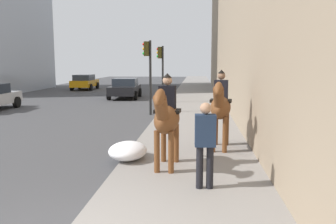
{
  "coord_description": "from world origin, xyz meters",
  "views": [
    {
      "loc": [
        -4.35,
        -1.92,
        2.58
      ],
      "look_at": [
        4.0,
        -1.21,
        1.4
      ],
      "focal_mm": 37.77,
      "sensor_mm": 36.0,
      "label": 1
    }
  ],
  "objects_px": {
    "mounted_horse_near": "(167,117)",
    "car_far_lane": "(85,82)",
    "traffic_light_near_curb": "(148,65)",
    "traffic_light_far_curb": "(161,65)",
    "mounted_horse_far": "(220,106)",
    "pedestrian_greeting": "(205,140)",
    "car_mid_lane": "(125,88)"
  },
  "relations": [
    {
      "from": "car_mid_lane",
      "to": "pedestrian_greeting",
      "type": "bearing_deg",
      "value": 13.56
    },
    {
      "from": "car_far_lane",
      "to": "traffic_light_near_curb",
      "type": "bearing_deg",
      "value": -153.65
    },
    {
      "from": "mounted_horse_far",
      "to": "pedestrian_greeting",
      "type": "xyz_separation_m",
      "value": [
        -3.23,
        0.49,
        -0.26
      ]
    },
    {
      "from": "mounted_horse_far",
      "to": "car_mid_lane",
      "type": "xyz_separation_m",
      "value": [
        15.27,
        5.9,
        -0.62
      ]
    },
    {
      "from": "mounted_horse_near",
      "to": "car_far_lane",
      "type": "bearing_deg",
      "value": -153.99
    },
    {
      "from": "mounted_horse_near",
      "to": "car_mid_lane",
      "type": "distance_m",
      "value": 17.81
    },
    {
      "from": "car_mid_lane",
      "to": "car_far_lane",
      "type": "relative_size",
      "value": 1.06
    },
    {
      "from": "pedestrian_greeting",
      "to": "traffic_light_far_curb",
      "type": "bearing_deg",
      "value": 6.25
    },
    {
      "from": "mounted_horse_far",
      "to": "traffic_light_near_curb",
      "type": "height_order",
      "value": "traffic_light_near_curb"
    },
    {
      "from": "mounted_horse_far",
      "to": "car_far_lane",
      "type": "height_order",
      "value": "mounted_horse_far"
    },
    {
      "from": "mounted_horse_near",
      "to": "traffic_light_near_curb",
      "type": "height_order",
      "value": "traffic_light_near_curb"
    },
    {
      "from": "mounted_horse_near",
      "to": "pedestrian_greeting",
      "type": "distance_m",
      "value": 1.57
    },
    {
      "from": "car_mid_lane",
      "to": "mounted_horse_far",
      "type": "bearing_deg",
      "value": 18.39
    },
    {
      "from": "mounted_horse_near",
      "to": "car_mid_lane",
      "type": "height_order",
      "value": "mounted_horse_near"
    },
    {
      "from": "mounted_horse_near",
      "to": "traffic_light_near_curb",
      "type": "distance_m",
      "value": 9.42
    },
    {
      "from": "mounted_horse_far",
      "to": "traffic_light_far_curb",
      "type": "bearing_deg",
      "value": -158.47
    },
    {
      "from": "mounted_horse_near",
      "to": "car_mid_lane",
      "type": "bearing_deg",
      "value": -161.17
    },
    {
      "from": "mounted_horse_near",
      "to": "car_far_lane",
      "type": "relative_size",
      "value": 0.56
    },
    {
      "from": "pedestrian_greeting",
      "to": "traffic_light_near_curb",
      "type": "bearing_deg",
      "value": 10.89
    },
    {
      "from": "traffic_light_near_curb",
      "to": "pedestrian_greeting",
      "type": "bearing_deg",
      "value": -166.26
    },
    {
      "from": "traffic_light_near_curb",
      "to": "car_mid_lane",
      "type": "bearing_deg",
      "value": 19.53
    },
    {
      "from": "mounted_horse_far",
      "to": "traffic_light_far_curb",
      "type": "distance_m",
      "value": 12.15
    },
    {
      "from": "car_mid_lane",
      "to": "traffic_light_far_curb",
      "type": "xyz_separation_m",
      "value": [
        -3.51,
        -3.01,
        1.66
      ]
    },
    {
      "from": "mounted_horse_far",
      "to": "traffic_light_near_curb",
      "type": "xyz_separation_m",
      "value": [
        7.25,
        3.05,
        1.09
      ]
    },
    {
      "from": "pedestrian_greeting",
      "to": "car_mid_lane",
      "type": "height_order",
      "value": "pedestrian_greeting"
    },
    {
      "from": "car_mid_lane",
      "to": "car_far_lane",
      "type": "xyz_separation_m",
      "value": [
        7.62,
        5.48,
        0.02
      ]
    },
    {
      "from": "mounted_horse_near",
      "to": "pedestrian_greeting",
      "type": "xyz_separation_m",
      "value": [
        -1.29,
        -0.87,
        -0.23
      ]
    },
    {
      "from": "pedestrian_greeting",
      "to": "car_far_lane",
      "type": "xyz_separation_m",
      "value": [
        26.12,
        10.88,
        -0.33
      ]
    },
    {
      "from": "car_far_lane",
      "to": "traffic_light_near_curb",
      "type": "distance_m",
      "value": 17.8
    },
    {
      "from": "mounted_horse_far",
      "to": "car_far_lane",
      "type": "bearing_deg",
      "value": -145.87
    },
    {
      "from": "traffic_light_near_curb",
      "to": "traffic_light_far_curb",
      "type": "distance_m",
      "value": 4.51
    },
    {
      "from": "mounted_horse_far",
      "to": "car_mid_lane",
      "type": "bearing_deg",
      "value": -151.17
    }
  ]
}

